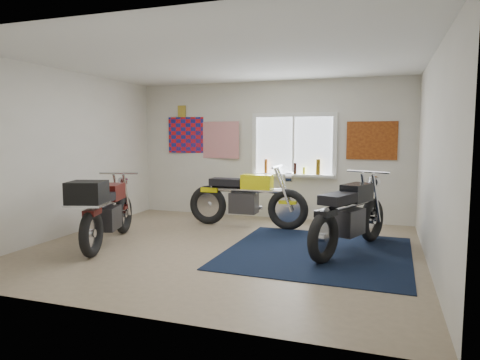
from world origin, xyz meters
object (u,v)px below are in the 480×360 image
(black_chrome_bike, at_px, (350,217))
(maroon_tourer, at_px, (105,210))
(navy_rug, at_px, (317,252))
(yellow_triumph, at_px, (246,199))

(black_chrome_bike, xyz_separation_m, maroon_tourer, (-3.45, -0.90, 0.06))
(navy_rug, bearing_deg, yellow_triumph, 138.28)
(navy_rug, relative_size, black_chrome_bike, 1.24)
(maroon_tourer, bearing_deg, black_chrome_bike, -92.15)
(yellow_triumph, bearing_deg, maroon_tourer, -127.66)
(yellow_triumph, distance_m, black_chrome_bike, 2.19)
(black_chrome_bike, height_order, maroon_tourer, black_chrome_bike)
(black_chrome_bike, bearing_deg, yellow_triumph, 81.58)
(navy_rug, height_order, maroon_tourer, maroon_tourer)
(navy_rug, xyz_separation_m, yellow_triumph, (-1.49, 1.32, 0.49))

